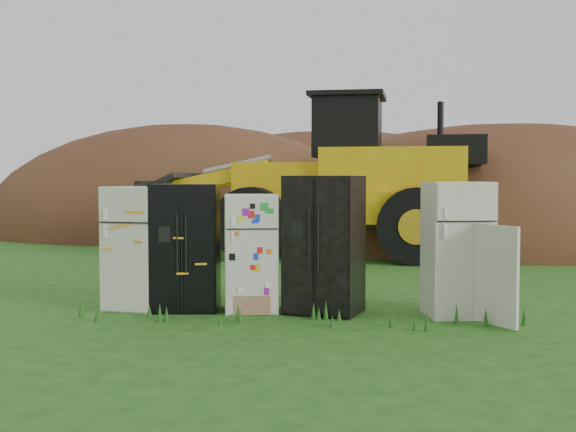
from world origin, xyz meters
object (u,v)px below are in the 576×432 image
(fridge_leftmost, at_px, (137,248))
(wheel_loader, at_px, (307,176))
(fridge_black_side, at_px, (185,247))
(fridge_open_door, at_px, (457,249))
(fridge_dark_mid, at_px, (324,245))
(fridge_sticker, at_px, (252,253))

(fridge_leftmost, distance_m, wheel_loader, 7.81)
(fridge_black_side, bearing_deg, fridge_open_door, -7.07)
(fridge_dark_mid, xyz_separation_m, fridge_open_door, (1.87, 0.01, -0.04))
(fridge_black_side, xyz_separation_m, fridge_open_door, (3.91, 0.02, 0.02))
(fridge_leftmost, xyz_separation_m, fridge_sticker, (1.72, 0.01, -0.06))
(fridge_leftmost, xyz_separation_m, wheel_loader, (1.83, 7.52, 1.08))
(fridge_black_side, distance_m, fridge_open_door, 3.91)
(fridge_sticker, relative_size, fridge_dark_mid, 0.86)
(fridge_sticker, relative_size, wheel_loader, 0.21)
(fridge_black_side, distance_m, fridge_sticker, 0.98)
(fridge_leftmost, xyz_separation_m, fridge_dark_mid, (2.78, 0.01, 0.08))
(fridge_dark_mid, distance_m, fridge_open_door, 1.87)
(fridge_leftmost, height_order, fridge_sticker, fridge_leftmost)
(fridge_sticker, relative_size, fridge_open_door, 0.90)
(fridge_sticker, xyz_separation_m, wheel_loader, (0.11, 7.51, 1.14))
(fridge_leftmost, relative_size, fridge_sticker, 1.07)
(fridge_black_side, relative_size, fridge_sticker, 1.09)
(fridge_leftmost, relative_size, fridge_open_door, 0.96)
(fridge_leftmost, height_order, fridge_dark_mid, fridge_dark_mid)
(fridge_leftmost, distance_m, fridge_sticker, 1.72)
(fridge_black_side, height_order, fridge_open_door, fridge_open_door)
(fridge_dark_mid, distance_m, wheel_loader, 7.63)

